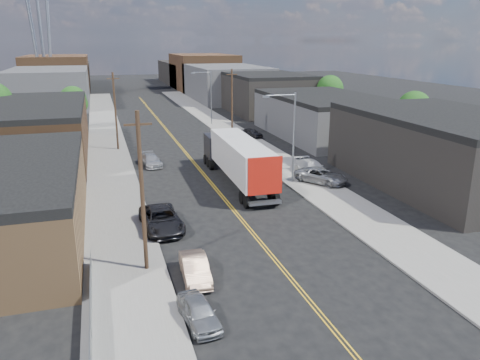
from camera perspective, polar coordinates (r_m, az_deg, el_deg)
ground at (r=78.84m, az=-9.17°, el=6.34°), size 260.00×260.00×0.00m
centerline at (r=64.29m, az=-7.29°, el=4.11°), size 0.32×120.00×0.01m
sidewalk_left at (r=63.45m, az=-15.78°, el=3.52°), size 5.00×140.00×0.15m
sidewalk_right at (r=66.46m, az=0.83°, el=4.72°), size 5.00×140.00×0.15m
warehouse_brown at (r=62.32m, az=-23.84°, el=5.53°), size 12.00×26.00×6.60m
industrial_right_a at (r=50.11m, az=23.77°, el=3.42°), size 14.00×22.00×7.10m
industrial_right_b at (r=71.55m, az=10.26°, el=7.73°), size 14.00×24.00×6.10m
industrial_right_c at (r=95.15m, az=3.12°, el=10.57°), size 14.00×22.00×7.60m
skyline_left_a at (r=112.79m, az=-22.13°, el=10.45°), size 16.00×30.00×8.00m
skyline_right_a at (r=116.38m, az=-1.76°, el=11.79°), size 16.00×30.00×8.00m
skyline_left_b at (r=137.57m, az=-21.36°, el=11.85°), size 16.00×26.00×10.00m
skyline_right_b at (r=140.53m, az=-4.51°, el=12.99°), size 16.00×26.00×10.00m
skyline_left_c at (r=157.58m, az=-20.83°, el=11.83°), size 16.00×40.00×7.00m
skyline_right_c at (r=160.17m, az=-6.09°, el=12.85°), size 16.00×40.00×7.00m
streetlight_near at (r=46.38m, az=6.15°, el=6.03°), size 3.39×0.25×9.00m
streetlight_far at (r=79.45m, az=-3.83°, el=10.48°), size 3.39×0.25×9.00m
utility_pole_left_near at (r=28.37m, az=-11.85°, el=-1.47°), size 1.60×0.26×10.00m
utility_pole_left_far at (r=62.58m, az=-14.95°, el=8.13°), size 1.60×0.26×10.00m
utility_pole_right at (r=68.08m, az=-0.99°, el=9.33°), size 1.60×0.26×10.00m
chainlink_fence at (r=24.32m, az=-17.75°, el=-16.91°), size 0.05×16.00×1.22m
tree_left_far at (r=79.57m, az=-19.64°, el=9.02°), size 4.35×4.20×6.97m
tree_right_near at (r=67.16m, az=20.45°, el=7.96°), size 4.60×4.48×7.44m
tree_right_far at (r=87.31m, az=10.94°, el=10.67°), size 4.85×4.76×7.91m
semi_truck at (r=46.97m, az=-0.52°, el=2.88°), size 3.34×17.59×4.60m
car_left_a at (r=24.59m, az=-5.06°, el=-15.72°), size 1.97×3.95×1.29m
car_left_b at (r=28.56m, az=-5.51°, el=-10.70°), size 1.71×4.33×1.40m
car_left_c at (r=35.94m, az=-9.55°, el=-4.75°), size 3.08×6.07×1.64m
car_left_d at (r=54.44m, az=-10.81°, el=2.38°), size 2.42×4.76×1.32m
car_right_lot_a at (r=47.22m, az=9.88°, el=0.53°), size 5.04×5.79×1.48m
car_right_lot_b at (r=49.97m, az=8.76°, el=1.48°), size 2.41×5.26×1.49m
car_right_lot_c at (r=68.97m, az=1.43°, el=5.77°), size 2.86×4.11×1.30m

